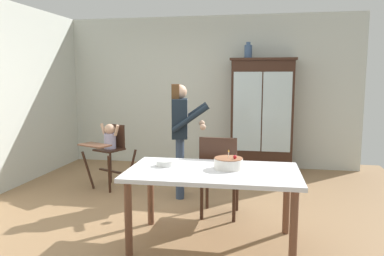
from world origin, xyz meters
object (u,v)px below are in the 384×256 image
at_px(dining_table, 213,179).
at_px(dining_chair_far_side, 219,171).
at_px(ceramic_vase, 248,51).
at_px(high_chair_with_toddler, 109,144).
at_px(adult_person, 180,126).
at_px(serving_bowl, 165,163).
at_px(china_cabinet, 262,115).
at_px(birthday_cake, 229,163).

distance_m(dining_table, dining_chair_far_side, 0.68).
distance_m(ceramic_vase, high_chair_with_toddler, 2.79).
distance_m(ceramic_vase, adult_person, 2.16).
relative_size(adult_person, dining_chair_far_side, 1.59).
height_order(serving_bowl, dining_chair_far_side, dining_chair_far_side).
height_order(china_cabinet, adult_person, china_cabinet).
height_order(ceramic_vase, dining_chair_far_side, ceramic_vase).
xyz_separation_m(china_cabinet, adult_person, (-1.06, -1.68, -0.01)).
height_order(china_cabinet, dining_table, china_cabinet).
relative_size(ceramic_vase, high_chair_with_toddler, 0.28).
bearing_deg(serving_bowl, ceramic_vase, 76.89).
xyz_separation_m(birthday_cake, dining_chair_far_side, (-0.16, 0.59, -0.24)).
bearing_deg(high_chair_with_toddler, adult_person, 12.39).
distance_m(birthday_cake, serving_bowl, 0.64).
bearing_deg(ceramic_vase, birthday_cake, -91.02).
height_order(china_cabinet, ceramic_vase, ceramic_vase).
xyz_separation_m(ceramic_vase, dining_chair_far_side, (-0.21, -2.36, -1.50)).
xyz_separation_m(china_cabinet, dining_table, (-0.45, -3.03, -0.32)).
height_order(dining_table, birthday_cake, birthday_cake).
xyz_separation_m(adult_person, serving_bowl, (0.12, -1.27, -0.20)).
relative_size(china_cabinet, dining_chair_far_side, 2.02).
distance_m(ceramic_vase, birthday_cake, 3.21).
height_order(china_cabinet, birthday_cake, china_cabinet).
height_order(high_chair_with_toddler, birthday_cake, high_chair_with_toddler).
bearing_deg(dining_table, birthday_cake, 29.93).
bearing_deg(birthday_cake, dining_table, -150.07).
relative_size(dining_table, serving_bowl, 9.20).
height_order(ceramic_vase, dining_table, ceramic_vase).
xyz_separation_m(china_cabinet, high_chair_with_toddler, (-2.18, -1.46, -0.32)).
bearing_deg(dining_chair_far_side, high_chair_with_toddler, -26.29).
height_order(ceramic_vase, adult_person, ceramic_vase).
bearing_deg(ceramic_vase, high_chair_with_toddler, -142.73).
bearing_deg(birthday_cake, adult_person, 120.81).
bearing_deg(birthday_cake, high_chair_with_toddler, 141.45).
bearing_deg(dining_table, dining_chair_far_side, 91.48).
height_order(dining_table, serving_bowl, serving_bowl).
relative_size(ceramic_vase, dining_table, 0.16).
relative_size(high_chair_with_toddler, dining_chair_far_side, 0.99).
xyz_separation_m(china_cabinet, birthday_cake, (-0.31, -2.95, -0.18)).
height_order(ceramic_vase, birthday_cake, ceramic_vase).
relative_size(ceramic_vase, adult_person, 0.18).
bearing_deg(ceramic_vase, serving_bowl, -103.11).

